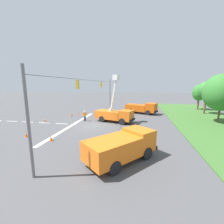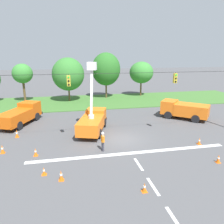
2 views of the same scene
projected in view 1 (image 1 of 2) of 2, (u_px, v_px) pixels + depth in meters
ground_plane at (93, 125)px, 22.43m from camera, size 200.00×200.00×0.00m
lane_markings at (65, 124)px, 23.25m from camera, size 17.60×15.25×0.01m
signal_gantry at (93, 97)px, 21.64m from camera, size 26.20×0.33×7.20m
tree_far_west at (199, 93)px, 35.41m from camera, size 3.35×2.93×6.10m
tree_west at (207, 90)px, 30.15m from camera, size 3.40×3.03×6.67m
tree_centre at (222, 92)px, 22.95m from camera, size 5.53×5.31×7.67m
utility_truck_bucket_lift at (115, 114)px, 24.22m from camera, size 4.08×6.69×7.51m
utility_truck_support_near at (122, 146)px, 11.85m from camera, size 6.18×5.84×2.24m
utility_truck_support_far at (142, 108)px, 31.46m from camera, size 4.68×6.90×2.31m
road_worker at (85, 115)px, 24.91m from camera, size 0.27×0.65×1.77m
traffic_cone_foreground_left at (79, 113)px, 30.18m from camera, size 0.36×0.36×0.61m
traffic_cone_foreground_right at (104, 110)px, 33.12m from camera, size 0.36×0.36×0.78m
traffic_cone_mid_left at (51, 138)px, 16.18m from camera, size 0.36×0.36×0.68m
traffic_cone_mid_right at (26, 134)px, 17.40m from camera, size 0.36×0.36×0.69m
traffic_cone_near_bucket at (45, 120)px, 24.62m from camera, size 0.36×0.36×0.64m
traffic_cone_lane_edge_a at (120, 111)px, 32.04m from camera, size 0.36×0.36×0.82m
traffic_cone_lane_edge_b at (96, 113)px, 30.54m from camera, size 0.36×0.36×0.71m
traffic_cone_far_left at (72, 114)px, 29.16m from camera, size 0.36×0.36×0.76m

